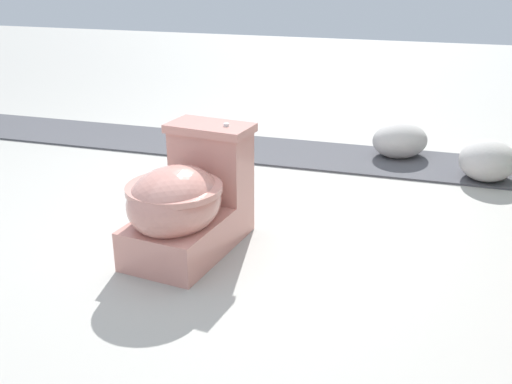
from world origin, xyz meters
TOP-DOWN VIEW (x-y plane):
  - ground_plane at (0.00, 0.00)m, footprint 14.00×14.00m
  - gravel_strip at (-1.33, 0.50)m, footprint 0.56×8.00m
  - toilet at (0.09, 0.12)m, footprint 0.67×0.45m
  - boulder_near at (-1.19, 1.38)m, footprint 0.40×0.38m
  - boulder_far at (-1.47, 0.88)m, footprint 0.46×0.47m

SIDE VIEW (x-z plane):
  - ground_plane at x=0.00m, z-range 0.00..0.00m
  - gravel_strip at x=-1.33m, z-range 0.00..0.01m
  - boulder_far at x=-1.47m, z-range 0.00..0.22m
  - boulder_near at x=-1.19m, z-range 0.00..0.23m
  - toilet at x=0.09m, z-range -0.04..0.48m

